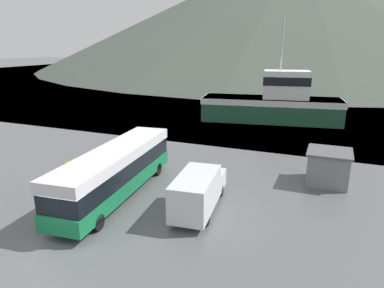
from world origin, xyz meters
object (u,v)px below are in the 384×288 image
Objects in this scene: tour_bus at (116,170)px; dock_kiosk at (328,167)px; delivery_van at (199,190)px; small_boat at (329,104)px; fishing_boat at (274,103)px; storage_bin at (78,169)px.

dock_kiosk is (12.35, 7.30, -0.58)m from tour_bus.
delivery_van is 40.15m from small_boat.
fishing_boat is (5.41, 26.27, 0.58)m from tour_bus.
storage_bin is at bearing 154.59° from tour_bus.
tour_bus is at bearing 159.19° from fishing_boat.
small_boat is (6.37, 13.51, -1.85)m from fishing_boat.
delivery_van is at bearing 171.06° from fishing_boat.
small_boat is at bearing 91.01° from dock_kiosk.
delivery_van is at bearing -8.36° from storage_bin.
storage_bin is at bearing -161.30° from dock_kiosk.
fishing_boat reaches higher than small_boat.
tour_bus is 41.51m from small_boat.
delivery_van is 4.24× the size of storage_bin.
tour_bus reaches higher than small_boat.
small_boat is (-0.57, 32.48, -0.69)m from dock_kiosk.
dock_kiosk is 0.57× the size of small_boat.
delivery_van is at bearing 19.56° from small_boat.
small_boat is (11.78, 39.78, -1.27)m from tour_bus.
tour_bus is 2.30× the size of small_boat.
fishing_boat reaches higher than dock_kiosk.
delivery_van is 26.17m from fishing_boat.
tour_bus is 1.87× the size of delivery_van.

